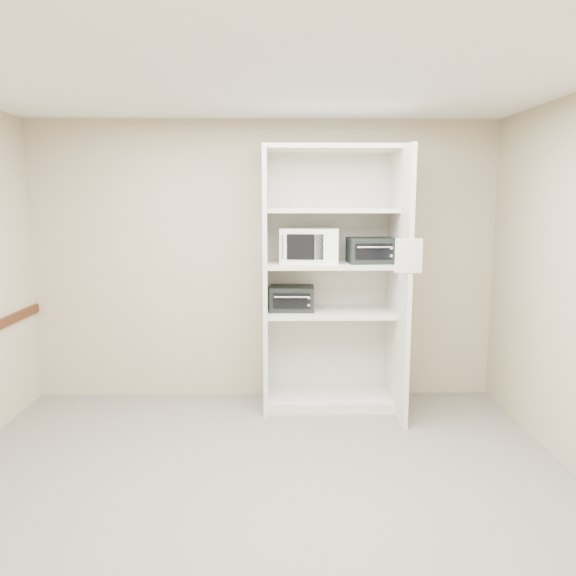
{
  "coord_description": "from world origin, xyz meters",
  "views": [
    {
      "loc": [
        0.13,
        -3.45,
        1.94
      ],
      "look_at": [
        0.22,
        1.26,
        1.2
      ],
      "focal_mm": 35.0,
      "sensor_mm": 36.0,
      "label": 1
    }
  ],
  "objects_px": {
    "microwave": "(310,245)",
    "toaster_oven_upper": "(370,250)",
    "shelving_unit": "(335,288)",
    "toaster_oven_lower": "(292,298)"
  },
  "relations": [
    {
      "from": "microwave",
      "to": "toaster_oven_upper",
      "type": "height_order",
      "value": "microwave"
    },
    {
      "from": "shelving_unit",
      "to": "toaster_oven_lower",
      "type": "height_order",
      "value": "shelving_unit"
    },
    {
      "from": "microwave",
      "to": "toaster_oven_upper",
      "type": "relative_size",
      "value": 1.31
    },
    {
      "from": "shelving_unit",
      "to": "toaster_oven_lower",
      "type": "relative_size",
      "value": 5.93
    },
    {
      "from": "shelving_unit",
      "to": "toaster_oven_upper",
      "type": "relative_size",
      "value": 5.99
    },
    {
      "from": "shelving_unit",
      "to": "toaster_oven_upper",
      "type": "xyz_separation_m",
      "value": [
        0.31,
        -0.04,
        0.36
      ]
    },
    {
      "from": "toaster_oven_upper",
      "to": "toaster_oven_lower",
      "type": "bearing_deg",
      "value": 172.81
    },
    {
      "from": "microwave",
      "to": "toaster_oven_lower",
      "type": "bearing_deg",
      "value": -164.88
    },
    {
      "from": "shelving_unit",
      "to": "toaster_oven_upper",
      "type": "height_order",
      "value": "shelving_unit"
    },
    {
      "from": "shelving_unit",
      "to": "microwave",
      "type": "height_order",
      "value": "shelving_unit"
    }
  ]
}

